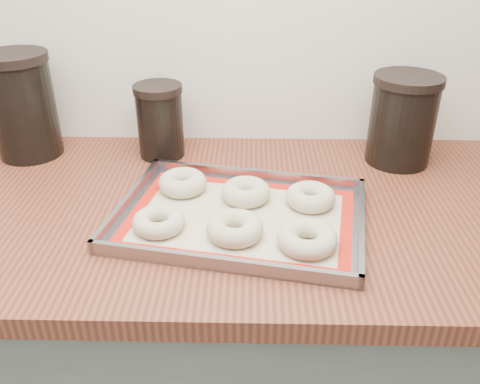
{
  "coord_description": "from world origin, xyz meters",
  "views": [
    {
      "loc": [
        0.07,
        0.79,
        1.42
      ],
      "look_at": [
        0.06,
        1.61,
        0.96
      ],
      "focal_mm": 38.0,
      "sensor_mm": 36.0,
      "label": 1
    }
  ],
  "objects_px": {
    "bagel_back_mid": "(246,192)",
    "canister_left": "(23,105)",
    "bagel_back_left": "(183,183)",
    "bagel_back_right": "(310,197)",
    "canister_mid": "(160,121)",
    "bagel_front_left": "(159,222)",
    "bagel_front_right": "(307,239)",
    "bagel_front_mid": "(235,228)",
    "canister_right": "(402,120)",
    "baking_tray": "(240,216)"
  },
  "relations": [
    {
      "from": "bagel_back_mid",
      "to": "bagel_front_right",
      "type": "bearing_deg",
      "value": -56.18
    },
    {
      "from": "canister_mid",
      "to": "canister_right",
      "type": "height_order",
      "value": "canister_right"
    },
    {
      "from": "bagel_back_left",
      "to": "canister_mid",
      "type": "relative_size",
      "value": 0.58
    },
    {
      "from": "canister_left",
      "to": "bagel_back_right",
      "type": "bearing_deg",
      "value": -20.1
    },
    {
      "from": "canister_mid",
      "to": "canister_right",
      "type": "distance_m",
      "value": 0.55
    },
    {
      "from": "bagel_front_left",
      "to": "bagel_back_right",
      "type": "xyz_separation_m",
      "value": [
        0.28,
        0.09,
        0.0
      ]
    },
    {
      "from": "bagel_front_left",
      "to": "bagel_back_right",
      "type": "distance_m",
      "value": 0.3
    },
    {
      "from": "bagel_back_mid",
      "to": "bagel_front_left",
      "type": "bearing_deg",
      "value": -145.2
    },
    {
      "from": "baking_tray",
      "to": "canister_right",
      "type": "xyz_separation_m",
      "value": [
        0.36,
        0.26,
        0.1
      ]
    },
    {
      "from": "canister_right",
      "to": "bagel_back_right",
      "type": "bearing_deg",
      "value": -136.01
    },
    {
      "from": "bagel_back_right",
      "to": "baking_tray",
      "type": "bearing_deg",
      "value": -160.21
    },
    {
      "from": "bagel_front_left",
      "to": "canister_mid",
      "type": "distance_m",
      "value": 0.34
    },
    {
      "from": "bagel_front_right",
      "to": "canister_left",
      "type": "xyz_separation_m",
      "value": [
        -0.62,
        0.38,
        0.1
      ]
    },
    {
      "from": "bagel_front_right",
      "to": "bagel_back_mid",
      "type": "distance_m",
      "value": 0.19
    },
    {
      "from": "bagel_back_left",
      "to": "bagel_back_right",
      "type": "height_order",
      "value": "bagel_back_left"
    },
    {
      "from": "bagel_front_mid",
      "to": "bagel_back_mid",
      "type": "height_order",
      "value": "same"
    },
    {
      "from": "bagel_back_right",
      "to": "canister_mid",
      "type": "relative_size",
      "value": 0.57
    },
    {
      "from": "bagel_front_left",
      "to": "canister_mid",
      "type": "xyz_separation_m",
      "value": [
        -0.05,
        0.33,
        0.07
      ]
    },
    {
      "from": "bagel_back_mid",
      "to": "canister_left",
      "type": "distance_m",
      "value": 0.57
    },
    {
      "from": "bagel_front_right",
      "to": "bagel_front_mid",
      "type": "bearing_deg",
      "value": 166.91
    },
    {
      "from": "bagel_back_right",
      "to": "canister_mid",
      "type": "bearing_deg",
      "value": 144.24
    },
    {
      "from": "bagel_front_left",
      "to": "bagel_front_mid",
      "type": "distance_m",
      "value": 0.14
    },
    {
      "from": "canister_left",
      "to": "canister_mid",
      "type": "relative_size",
      "value": 1.41
    },
    {
      "from": "canister_mid",
      "to": "canister_right",
      "type": "relative_size",
      "value": 0.84
    },
    {
      "from": "baking_tray",
      "to": "canister_right",
      "type": "height_order",
      "value": "canister_right"
    },
    {
      "from": "bagel_back_right",
      "to": "canister_left",
      "type": "bearing_deg",
      "value": 159.9
    },
    {
      "from": "canister_mid",
      "to": "bagel_front_left",
      "type": "bearing_deg",
      "value": -82.2
    },
    {
      "from": "canister_left",
      "to": "bagel_back_left",
      "type": "bearing_deg",
      "value": -25.43
    },
    {
      "from": "bagel_back_left",
      "to": "bagel_back_mid",
      "type": "relative_size",
      "value": 1.02
    },
    {
      "from": "bagel_front_mid",
      "to": "canister_left",
      "type": "relative_size",
      "value": 0.42
    },
    {
      "from": "canister_mid",
      "to": "canister_left",
      "type": "bearing_deg",
      "value": -179.66
    },
    {
      "from": "bagel_front_right",
      "to": "bagel_back_left",
      "type": "distance_m",
      "value": 0.31
    },
    {
      "from": "bagel_front_mid",
      "to": "bagel_front_right",
      "type": "bearing_deg",
      "value": -13.09
    },
    {
      "from": "bagel_back_mid",
      "to": "bagel_back_left",
      "type": "bearing_deg",
      "value": 164.75
    },
    {
      "from": "bagel_front_right",
      "to": "canister_right",
      "type": "bearing_deg",
      "value": 55.95
    },
    {
      "from": "bagel_front_right",
      "to": "canister_left",
      "type": "bearing_deg",
      "value": 148.69
    },
    {
      "from": "baking_tray",
      "to": "canister_mid",
      "type": "xyz_separation_m",
      "value": [
        -0.19,
        0.29,
        0.08
      ]
    },
    {
      "from": "bagel_back_mid",
      "to": "bagel_back_right",
      "type": "bearing_deg",
      "value": -7.43
    },
    {
      "from": "bagel_front_left",
      "to": "bagel_back_right",
      "type": "bearing_deg",
      "value": 18.05
    },
    {
      "from": "baking_tray",
      "to": "canister_mid",
      "type": "height_order",
      "value": "canister_mid"
    },
    {
      "from": "bagel_front_mid",
      "to": "bagel_front_right",
      "type": "distance_m",
      "value": 0.13
    },
    {
      "from": "bagel_front_left",
      "to": "canister_left",
      "type": "distance_m",
      "value": 0.5
    },
    {
      "from": "bagel_front_mid",
      "to": "canister_left",
      "type": "xyz_separation_m",
      "value": [
        -0.5,
        0.35,
        0.1
      ]
    },
    {
      "from": "bagel_back_mid",
      "to": "canister_mid",
      "type": "height_order",
      "value": "canister_mid"
    },
    {
      "from": "canister_left",
      "to": "canister_mid",
      "type": "height_order",
      "value": "canister_left"
    },
    {
      "from": "bagel_front_left",
      "to": "bagel_front_right",
      "type": "bearing_deg",
      "value": -10.93
    },
    {
      "from": "bagel_back_left",
      "to": "canister_right",
      "type": "bearing_deg",
      "value": 18.67
    },
    {
      "from": "canister_left",
      "to": "bagel_back_mid",
      "type": "bearing_deg",
      "value": -22.98
    },
    {
      "from": "baking_tray",
      "to": "canister_left",
      "type": "bearing_deg",
      "value": 150.61
    },
    {
      "from": "bagel_back_mid",
      "to": "bagel_back_right",
      "type": "height_order",
      "value": "bagel_back_mid"
    }
  ]
}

